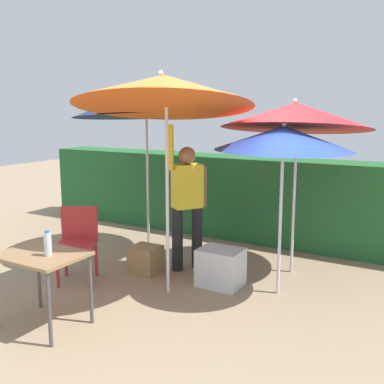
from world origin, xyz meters
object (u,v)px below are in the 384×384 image
(crate_cardboard, at_px, (146,259))
(bottle_water, at_px, (48,244))
(person_vendor, at_px, (187,199))
(folding_table, at_px, (42,262))
(umbrella_yellow, at_px, (296,116))
(cooler_box, at_px, (221,267))
(umbrella_navy, at_px, (164,91))
(umbrella_rainbow, at_px, (146,104))
(umbrella_orange, at_px, (283,138))
(chair_plastic, at_px, (78,239))

(crate_cardboard, distance_m, bottle_water, 1.80)
(person_vendor, bearing_deg, folding_table, -100.75)
(umbrella_yellow, xyz_separation_m, cooler_box, (-0.57, -0.87, -1.76))
(umbrella_navy, xyz_separation_m, person_vendor, (-0.19, 0.80, -1.31))
(umbrella_rainbow, bearing_deg, cooler_box, -19.51)
(umbrella_rainbow, height_order, umbrella_orange, umbrella_rainbow)
(umbrella_rainbow, xyz_separation_m, person_vendor, (0.76, -0.19, -1.21))
(umbrella_navy, height_order, person_vendor, umbrella_navy)
(umbrella_rainbow, xyz_separation_m, chair_plastic, (-0.20, -1.18, -1.63))
(umbrella_orange, xyz_separation_m, umbrella_yellow, (-0.10, 0.74, 0.23))
(umbrella_rainbow, relative_size, bottle_water, 10.00)
(umbrella_orange, xyz_separation_m, chair_plastic, (-2.27, -0.81, -1.24))
(umbrella_rainbow, relative_size, cooler_box, 4.80)
(umbrella_navy, height_order, bottle_water, umbrella_navy)
(folding_table, height_order, bottle_water, bottle_water)
(bottle_water, bearing_deg, folding_table, 173.55)
(chair_plastic, relative_size, cooler_box, 1.78)
(umbrella_navy, relative_size, person_vendor, 1.40)
(crate_cardboard, bearing_deg, umbrella_yellow, 30.70)
(cooler_box, distance_m, crate_cardboard, 1.03)
(folding_table, bearing_deg, bottle_water, -6.45)
(umbrella_navy, height_order, cooler_box, umbrella_navy)
(person_vendor, height_order, bottle_water, person_vendor)
(umbrella_orange, xyz_separation_m, crate_cardboard, (-1.70, -0.21, -1.58))
(bottle_water, bearing_deg, person_vendor, 82.34)
(person_vendor, relative_size, crate_cardboard, 5.18)
(umbrella_navy, xyz_separation_m, chair_plastic, (-1.15, -0.19, -1.74))
(chair_plastic, bearing_deg, folding_table, -61.57)
(umbrella_yellow, distance_m, person_vendor, 1.69)
(chair_plastic, xyz_separation_m, bottle_water, (0.68, -1.07, 0.32))
(chair_plastic, xyz_separation_m, folding_table, (0.57, -1.06, 0.12))
(chair_plastic, height_order, bottle_water, bottle_water)
(umbrella_orange, height_order, person_vendor, umbrella_orange)
(umbrella_rainbow, bearing_deg, folding_table, -80.46)
(umbrella_yellow, distance_m, folding_table, 3.34)
(umbrella_yellow, xyz_separation_m, umbrella_navy, (-1.02, -1.36, 0.27))
(umbrella_rainbow, bearing_deg, umbrella_orange, -10.17)
(umbrella_rainbow, relative_size, crate_cardboard, 6.61)
(umbrella_rainbow, bearing_deg, chair_plastic, -99.52)
(umbrella_rainbow, xyz_separation_m, cooler_box, (1.40, -0.50, -1.92))
(chair_plastic, bearing_deg, umbrella_yellow, 35.52)
(crate_cardboard, bearing_deg, umbrella_navy, -35.54)
(umbrella_rainbow, height_order, folding_table, umbrella_rainbow)
(umbrella_yellow, xyz_separation_m, chair_plastic, (-2.17, -1.55, -1.47))
(crate_cardboard, distance_m, folding_table, 1.72)
(umbrella_orange, bearing_deg, chair_plastic, -160.41)
(umbrella_navy, xyz_separation_m, bottle_water, (-0.47, -1.26, -1.41))
(umbrella_rainbow, height_order, person_vendor, umbrella_rainbow)
(person_vendor, relative_size, chair_plastic, 2.11)
(umbrella_navy, bearing_deg, crate_cardboard, 144.46)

